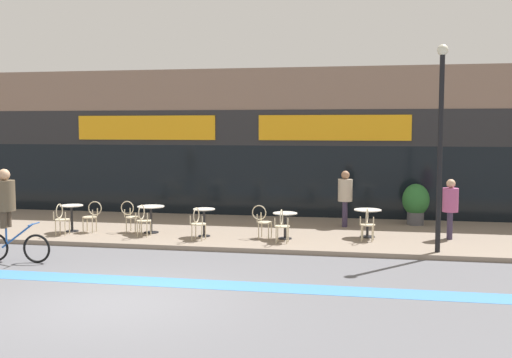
{
  "coord_description": "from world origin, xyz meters",
  "views": [
    {
      "loc": [
        4.34,
        -9.95,
        3.14
      ],
      "look_at": [
        1.25,
        6.76,
        1.66
      ],
      "focal_mm": 42.0,
      "sensor_mm": 36.0,
      "label": 1
    }
  ],
  "objects_px": {
    "cafe_chair_1_near": "(143,218)",
    "cafe_chair_3_side": "(262,219)",
    "bistro_table_1": "(151,214)",
    "cafe_chair_1_side": "(130,214)",
    "bistro_table_2": "(204,217)",
    "cyclist_0": "(7,207)",
    "bistro_table_4": "(368,217)",
    "bistro_table_0": "(72,213)",
    "cafe_chair_3_near": "(282,224)",
    "cafe_chair_0_side": "(92,214)",
    "bistro_table_3": "(285,220)",
    "planter_pot": "(416,202)",
    "cafe_chair_4_near": "(367,222)",
    "lamp_post": "(441,133)",
    "pedestrian_near_end": "(345,193)",
    "pedestrian_far_end": "(450,204)",
    "cafe_chair_0_near": "(61,217)"
  },
  "relations": [
    {
      "from": "bistro_table_1",
      "to": "cyclist_0",
      "type": "relative_size",
      "value": 0.35
    },
    {
      "from": "bistro_table_2",
      "to": "lamp_post",
      "type": "distance_m",
      "value": 6.63
    },
    {
      "from": "cafe_chair_3_side",
      "to": "cafe_chair_3_near",
      "type": "bearing_deg",
      "value": -37.83
    },
    {
      "from": "bistro_table_2",
      "to": "planter_pot",
      "type": "bearing_deg",
      "value": 27.79
    },
    {
      "from": "bistro_table_1",
      "to": "cafe_chair_1_side",
      "type": "distance_m",
      "value": 0.63
    },
    {
      "from": "pedestrian_near_end",
      "to": "pedestrian_far_end",
      "type": "xyz_separation_m",
      "value": [
        2.86,
        -1.54,
        -0.05
      ]
    },
    {
      "from": "bistro_table_1",
      "to": "cafe_chair_0_side",
      "type": "relative_size",
      "value": 0.85
    },
    {
      "from": "bistro_table_1",
      "to": "cafe_chair_0_side",
      "type": "bearing_deg",
      "value": -172.83
    },
    {
      "from": "cafe_chair_3_near",
      "to": "lamp_post",
      "type": "distance_m",
      "value": 4.55
    },
    {
      "from": "bistro_table_3",
      "to": "cyclist_0",
      "type": "height_order",
      "value": "cyclist_0"
    },
    {
      "from": "cafe_chair_1_near",
      "to": "cafe_chair_3_near",
      "type": "distance_m",
      "value": 3.91
    },
    {
      "from": "bistro_table_4",
      "to": "cyclist_0",
      "type": "height_order",
      "value": "cyclist_0"
    },
    {
      "from": "cafe_chair_1_near",
      "to": "cafe_chair_4_near",
      "type": "bearing_deg",
      "value": -84.85
    },
    {
      "from": "cafe_chair_3_side",
      "to": "cafe_chair_0_near",
      "type": "bearing_deg",
      "value": -165.98
    },
    {
      "from": "cafe_chair_1_near",
      "to": "cafe_chair_3_near",
      "type": "bearing_deg",
      "value": -92.25
    },
    {
      "from": "bistro_table_2",
      "to": "bistro_table_1",
      "type": "bearing_deg",
      "value": 170.73
    },
    {
      "from": "cafe_chair_1_near",
      "to": "pedestrian_far_end",
      "type": "xyz_separation_m",
      "value": [
        8.28,
        1.2,
        0.45
      ]
    },
    {
      "from": "cafe_chair_0_near",
      "to": "cafe_chair_1_side",
      "type": "bearing_deg",
      "value": -66.73
    },
    {
      "from": "bistro_table_3",
      "to": "bistro_table_4",
      "type": "height_order",
      "value": "bistro_table_4"
    },
    {
      "from": "lamp_post",
      "to": "pedestrian_far_end",
      "type": "relative_size",
      "value": 3.05
    },
    {
      "from": "cafe_chair_0_near",
      "to": "planter_pot",
      "type": "height_order",
      "value": "planter_pot"
    },
    {
      "from": "planter_pot",
      "to": "pedestrian_near_end",
      "type": "bearing_deg",
      "value": -161.11
    },
    {
      "from": "cafe_chair_1_near",
      "to": "cafe_chair_1_side",
      "type": "xyz_separation_m",
      "value": [
        -0.62,
        0.63,
        0.0
      ]
    },
    {
      "from": "bistro_table_1",
      "to": "planter_pot",
      "type": "height_order",
      "value": "planter_pot"
    },
    {
      "from": "bistro_table_0",
      "to": "cafe_chair_3_near",
      "type": "height_order",
      "value": "cafe_chair_3_near"
    },
    {
      "from": "cafe_chair_1_near",
      "to": "planter_pot",
      "type": "xyz_separation_m",
      "value": [
        7.56,
        3.47,
        0.18
      ]
    },
    {
      "from": "cafe_chair_0_side",
      "to": "cafe_chair_4_near",
      "type": "distance_m",
      "value": 7.79
    },
    {
      "from": "bistro_table_3",
      "to": "planter_pot",
      "type": "distance_m",
      "value": 4.79
    },
    {
      "from": "bistro_table_2",
      "to": "cafe_chair_3_side",
      "type": "distance_m",
      "value": 1.63
    },
    {
      "from": "bistro_table_4",
      "to": "bistro_table_3",
      "type": "bearing_deg",
      "value": -163.32
    },
    {
      "from": "bistro_table_4",
      "to": "cafe_chair_0_near",
      "type": "relative_size",
      "value": 0.85
    },
    {
      "from": "bistro_table_2",
      "to": "cyclist_0",
      "type": "height_order",
      "value": "cyclist_0"
    },
    {
      "from": "cyclist_0",
      "to": "pedestrian_far_end",
      "type": "distance_m",
      "value": 11.25
    },
    {
      "from": "bistro_table_3",
      "to": "cyclist_0",
      "type": "relative_size",
      "value": 0.33
    },
    {
      "from": "cyclist_0",
      "to": "pedestrian_far_end",
      "type": "bearing_deg",
      "value": 20.92
    },
    {
      "from": "bistro_table_3",
      "to": "pedestrian_near_end",
      "type": "distance_m",
      "value": 2.84
    },
    {
      "from": "bistro_table_2",
      "to": "cafe_chair_0_near",
      "type": "bearing_deg",
      "value": -171.77
    },
    {
      "from": "bistro_table_3",
      "to": "pedestrian_near_end",
      "type": "xyz_separation_m",
      "value": [
        1.52,
        2.35,
        0.5
      ]
    },
    {
      "from": "cafe_chair_0_near",
      "to": "planter_pot",
      "type": "bearing_deg",
      "value": -72.79
    },
    {
      "from": "cafe_chair_1_side",
      "to": "cafe_chair_4_near",
      "type": "relative_size",
      "value": 1.0
    },
    {
      "from": "cafe_chair_1_near",
      "to": "cafe_chair_3_side",
      "type": "xyz_separation_m",
      "value": [
        3.28,
        0.4,
        0.0
      ]
    },
    {
      "from": "bistro_table_0",
      "to": "cafe_chair_1_side",
      "type": "relative_size",
      "value": 0.86
    },
    {
      "from": "cafe_chair_1_side",
      "to": "pedestrian_near_end",
      "type": "bearing_deg",
      "value": 23.88
    },
    {
      "from": "cafe_chair_1_near",
      "to": "cafe_chair_3_side",
      "type": "bearing_deg",
      "value": -81.81
    },
    {
      "from": "cafe_chair_0_near",
      "to": "bistro_table_1",
      "type": "bearing_deg",
      "value": -73.35
    },
    {
      "from": "bistro_table_1",
      "to": "bistro_table_2",
      "type": "relative_size",
      "value": 1.0
    },
    {
      "from": "bistro_table_3",
      "to": "cafe_chair_0_side",
      "type": "relative_size",
      "value": 0.79
    },
    {
      "from": "cafe_chair_0_near",
      "to": "cafe_chair_4_near",
      "type": "xyz_separation_m",
      "value": [
        8.41,
        0.64,
        0.0
      ]
    },
    {
      "from": "cafe_chair_0_side",
      "to": "bistro_table_3",
      "type": "bearing_deg",
      "value": 177.45
    },
    {
      "from": "bistro_table_1",
      "to": "cafe_chair_3_side",
      "type": "relative_size",
      "value": 0.85
    }
  ]
}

